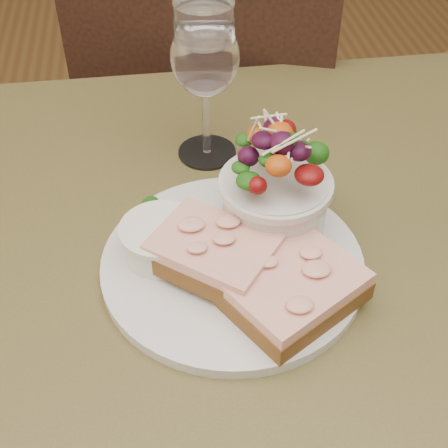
{
  "coord_description": "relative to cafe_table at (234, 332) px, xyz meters",
  "views": [
    {
      "loc": [
        -0.07,
        -0.42,
        1.2
      ],
      "look_at": [
        -0.01,
        0.0,
        0.81
      ],
      "focal_mm": 50.0,
      "sensor_mm": 36.0,
      "label": 1
    }
  ],
  "objects": [
    {
      "name": "cafe_table",
      "position": [
        0.0,
        0.0,
        0.0
      ],
      "size": [
        0.8,
        0.8,
        0.75
      ],
      "color": "#46411E",
      "rests_on": "ground"
    },
    {
      "name": "chair_far",
      "position": [
        0.07,
        0.62,
        -0.36
      ],
      "size": [
        0.53,
        0.53,
        0.9
      ],
      "rotation": [
        0.0,
        0.0,
        2.82
      ],
      "color": "black",
      "rests_on": "ground"
    },
    {
      "name": "dinner_plate",
      "position": [
        -0.0,
        0.0,
        0.11
      ],
      "size": [
        0.26,
        0.26,
        0.01
      ],
      "primitive_type": "cylinder",
      "color": "silver",
      "rests_on": "cafe_table"
    },
    {
      "name": "sandwich_front",
      "position": [
        0.05,
        -0.06,
        0.13
      ],
      "size": [
        0.15,
        0.14,
        0.03
      ],
      "rotation": [
        0.0,
        0.0,
        0.55
      ],
      "color": "#4A2813",
      "rests_on": "dinner_plate"
    },
    {
      "name": "sandwich_back",
      "position": [
        -0.02,
        -0.01,
        0.14
      ],
      "size": [
        0.14,
        0.13,
        0.03
      ],
      "rotation": [
        0.0,
        0.0,
        -0.67
      ],
      "color": "#4A2813",
      "rests_on": "dinner_plate"
    },
    {
      "name": "ramekin",
      "position": [
        -0.07,
        0.02,
        0.13
      ],
      "size": [
        0.07,
        0.07,
        0.04
      ],
      "color": "silver",
      "rests_on": "dinner_plate"
    },
    {
      "name": "salad_bowl",
      "position": [
        0.05,
        0.04,
        0.17
      ],
      "size": [
        0.1,
        0.1,
        0.13
      ],
      "color": "silver",
      "rests_on": "dinner_plate"
    },
    {
      "name": "garnish",
      "position": [
        -0.07,
        0.07,
        0.12
      ],
      "size": [
        0.05,
        0.04,
        0.02
      ],
      "color": "#133A0A",
      "rests_on": "dinner_plate"
    },
    {
      "name": "wine_glass",
      "position": [
        -0.0,
        0.2,
        0.22
      ],
      "size": [
        0.08,
        0.08,
        0.18
      ],
      "color": "white",
      "rests_on": "cafe_table"
    }
  ]
}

